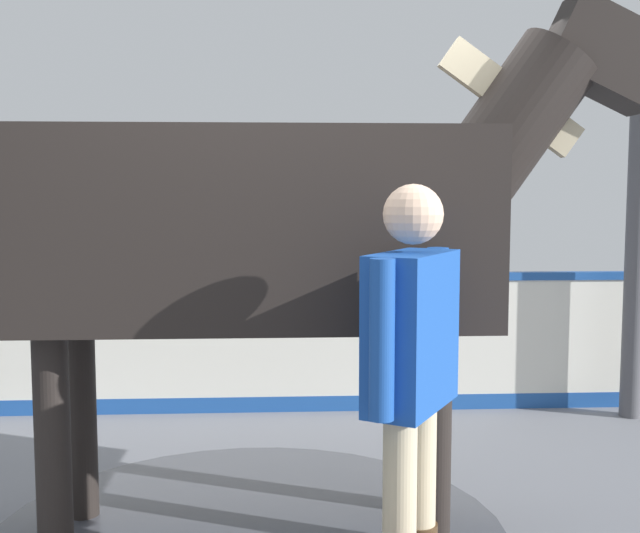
{
  "coord_description": "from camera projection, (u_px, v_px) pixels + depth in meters",
  "views": [
    {
      "loc": [
        -2.85,
        -2.63,
        1.68
      ],
      "look_at": [
        -0.19,
        -0.61,
        1.36
      ],
      "focal_mm": 43.79,
      "sensor_mm": 36.0,
      "label": 1
    }
  ],
  "objects": [
    {
      "name": "wet_patch",
      "position": [
        249.0,
        531.0,
        3.87
      ],
      "size": [
        2.56,
        2.56,
        0.0
      ],
      "primitive_type": "cylinder",
      "color": "#42444C",
      "rests_on": "ground"
    },
    {
      "name": "horse",
      "position": [
        272.0,
        226.0,
        3.73
      ],
      "size": [
        2.52,
        2.92,
        2.62
      ],
      "rotation": [
        0.0,
        0.0,
        -0.87
      ],
      "color": "black",
      "rests_on": "ground"
    },
    {
      "name": "ground_plane",
      "position": [
        248.0,
        523.0,
        4.0
      ],
      "size": [
        16.0,
        16.0,
        0.02
      ],
      "primitive_type": "cube",
      "color": "slate"
    },
    {
      "name": "roof_post_near",
      "position": [
        637.0,
        229.0,
        5.73
      ],
      "size": [
        0.16,
        0.16,
        2.81
      ],
      "primitive_type": "cylinder",
      "color": "#4C4C51",
      "rests_on": "ground"
    },
    {
      "name": "barrier_wall",
      "position": [
        259.0,
        348.0,
        5.95
      ],
      "size": [
        3.93,
        4.62,
        1.07
      ],
      "color": "silver",
      "rests_on": "ground"
    },
    {
      "name": "handler",
      "position": [
        411.0,
        371.0,
        3.01
      ],
      "size": [
        0.68,
        0.3,
        1.71
      ],
      "rotation": [
        0.0,
        0.0,
        1.75
      ],
      "color": "#47331E",
      "rests_on": "ground"
    }
  ]
}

